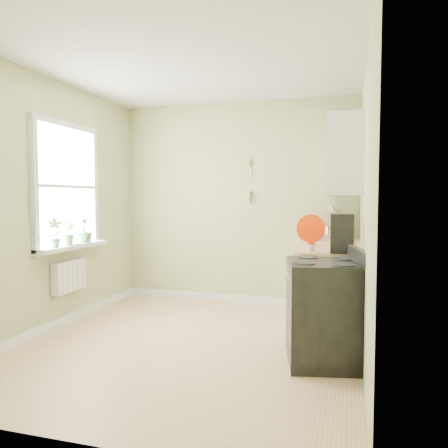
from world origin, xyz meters
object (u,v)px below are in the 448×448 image
(stand_mixer, at_px, (331,226))
(kettle, at_px, (322,230))
(stove, at_px, (324,311))
(coffee_maker, at_px, (341,234))

(stand_mixer, xyz_separation_m, kettle, (-0.12, 0.22, -0.07))
(stove, height_order, kettle, kettle)
(stove, xyz_separation_m, coffee_maker, (0.13, 0.39, 0.64))
(stove, relative_size, stand_mixer, 2.44)
(kettle, relative_size, coffee_maker, 0.56)
(kettle, distance_m, coffee_maker, 1.45)
(stove, distance_m, kettle, 1.90)
(kettle, bearing_deg, stove, -85.76)
(stove, xyz_separation_m, kettle, (-0.13, 1.81, 0.57))
(stove, distance_m, stand_mixer, 1.71)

